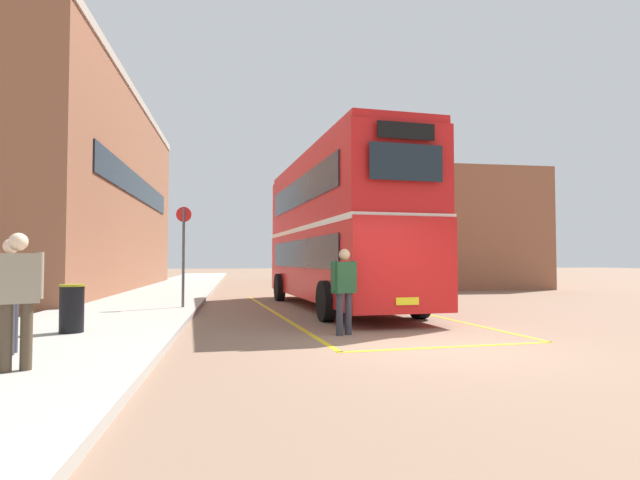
# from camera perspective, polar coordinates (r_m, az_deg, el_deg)

# --- Properties ---
(ground_plane) EXTENTS (135.60, 135.60, 0.00)m
(ground_plane) POSITION_cam_1_polar(r_m,az_deg,el_deg) (23.13, -0.78, -5.97)
(ground_plane) COLOR #846651
(sidewalk_left) EXTENTS (4.00, 57.60, 0.14)m
(sidewalk_left) POSITION_cam_1_polar(r_m,az_deg,el_deg) (25.47, -16.29, -5.38)
(sidewalk_left) COLOR #A39E93
(sidewalk_left) RESTS_ON ground
(brick_building_left) EXTENTS (5.17, 21.07, 9.39)m
(brick_building_left) POSITION_cam_1_polar(r_m,az_deg,el_deg) (26.84, -24.87, 4.81)
(brick_building_left) COLOR brown
(brick_building_left) RESTS_ON ground
(depot_building_right) EXTENTS (7.03, 17.27, 6.25)m
(depot_building_right) POSITION_cam_1_polar(r_m,az_deg,el_deg) (34.42, 11.87, 0.51)
(depot_building_right) COLOR brown
(depot_building_right) RESTS_ON ground
(double_decker_bus) EXTENTS (3.45, 10.79, 4.75)m
(double_decker_bus) POSITION_cam_1_polar(r_m,az_deg,el_deg) (16.05, 1.89, 1.37)
(double_decker_bus) COLOR black
(double_decker_bus) RESTS_ON ground
(single_deck_bus) EXTENTS (3.82, 9.74, 3.02)m
(single_deck_bus) POSITION_cam_1_polar(r_m,az_deg,el_deg) (34.75, 1.20, -2.01)
(single_deck_bus) COLOR black
(single_deck_bus) RESTS_ON ground
(pedestrian_boarding) EXTENTS (0.54, 0.42, 1.73)m
(pedestrian_boarding) POSITION_cam_1_polar(r_m,az_deg,el_deg) (10.30, 2.69, -5.03)
(pedestrian_boarding) COLOR #2D2D38
(pedestrian_boarding) RESTS_ON ground
(pedestrian_waiting_near) EXTENTS (0.30, 0.56, 1.68)m
(pedestrian_waiting_near) POSITION_cam_1_polar(r_m,az_deg,el_deg) (8.72, -31.15, -4.51)
(pedestrian_waiting_near) COLOR #2D2D38
(pedestrian_waiting_near) RESTS_ON sidewalk_left
(pedestrian_waiting_far) EXTENTS (0.53, 0.39, 1.70)m
(pedestrian_waiting_far) POSITION_cam_1_polar(r_m,az_deg,el_deg) (7.36, -30.69, -4.88)
(pedestrian_waiting_far) COLOR #473828
(pedestrian_waiting_far) RESTS_ON sidewalk_left
(litter_bin) EXTENTS (0.46, 0.46, 0.91)m
(litter_bin) POSITION_cam_1_polar(r_m,az_deg,el_deg) (10.76, -25.95, -6.86)
(litter_bin) COLOR black
(litter_bin) RESTS_ON sidewalk_left
(bus_stop_sign) EXTENTS (0.44, 0.08, 2.91)m
(bus_stop_sign) POSITION_cam_1_polar(r_m,az_deg,el_deg) (15.33, -14.99, -0.77)
(bus_stop_sign) COLOR #4C4C51
(bus_stop_sign) RESTS_ON sidewalk_left
(bay_marking_yellow) EXTENTS (5.28, 12.98, 0.01)m
(bay_marking_yellow) POSITION_cam_1_polar(r_m,az_deg,el_deg) (14.22, 3.74, -8.29)
(bay_marking_yellow) COLOR gold
(bay_marking_yellow) RESTS_ON ground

